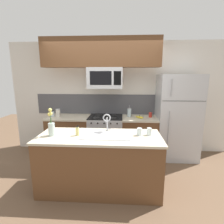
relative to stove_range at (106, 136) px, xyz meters
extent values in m
plane|color=brown|center=(0.00, -0.90, -0.46)|extent=(10.00, 10.00, 0.00)
cube|color=silver|center=(0.30, 0.38, 0.84)|extent=(5.20, 0.10, 2.60)
cube|color=#4C4C51|center=(0.00, 0.32, 0.69)|extent=(3.41, 0.01, 0.48)
cube|color=brown|center=(-0.85, 0.00, -0.02)|extent=(0.94, 0.62, 0.88)
cube|color=beige|center=(-0.85, 0.00, 0.43)|extent=(0.97, 0.65, 0.03)
cube|color=brown|center=(0.76, 0.00, -0.02)|extent=(0.77, 0.62, 0.88)
cube|color=beige|center=(0.76, 0.00, 0.43)|extent=(0.80, 0.65, 0.03)
cube|color=#B7BABF|center=(0.00, 0.00, -0.01)|extent=(0.76, 0.62, 0.91)
cube|color=black|center=(0.00, 0.00, 0.45)|extent=(0.76, 0.62, 0.01)
cylinder|color=black|center=(-0.18, -0.14, 0.46)|extent=(0.15, 0.15, 0.01)
cylinder|color=black|center=(0.18, -0.14, 0.46)|extent=(0.15, 0.15, 0.01)
cylinder|color=black|center=(-0.18, 0.14, 0.46)|extent=(0.15, 0.15, 0.01)
cylinder|color=black|center=(0.18, 0.14, 0.46)|extent=(0.15, 0.15, 0.01)
cylinder|color=black|center=(-0.27, -0.32, 0.39)|extent=(0.03, 0.02, 0.03)
cylinder|color=black|center=(-0.14, -0.32, 0.39)|extent=(0.03, 0.02, 0.03)
cylinder|color=black|center=(0.00, -0.32, 0.39)|extent=(0.03, 0.02, 0.03)
cylinder|color=black|center=(0.14, -0.32, 0.39)|extent=(0.03, 0.02, 0.03)
cylinder|color=black|center=(0.27, -0.32, 0.39)|extent=(0.03, 0.02, 0.03)
cube|color=#B7BABF|center=(0.00, -0.02, 1.32)|extent=(0.74, 0.40, 0.44)
cube|color=black|center=(-0.07, -0.22, 1.32)|extent=(0.45, 0.00, 0.28)
cube|color=black|center=(0.27, -0.22, 1.32)|extent=(0.15, 0.00, 0.28)
cube|color=brown|center=(-0.09, -0.05, 1.84)|extent=(2.47, 0.34, 0.60)
cube|color=#B7BABF|center=(1.59, 0.02, 0.47)|extent=(0.88, 0.72, 1.86)
cube|color=black|center=(1.59, -0.34, 0.88)|extent=(0.85, 0.00, 0.01)
cylinder|color=#99999E|center=(1.32, -0.36, 1.14)|extent=(0.01, 0.01, 0.33)
cylinder|color=#99999E|center=(1.32, -0.36, 0.32)|extent=(0.01, 0.01, 0.71)
cylinder|color=silver|center=(-1.22, -0.02, 0.51)|extent=(0.09, 0.09, 0.13)
cylinder|color=black|center=(-1.22, -0.02, 0.58)|extent=(0.09, 0.09, 0.01)
cylinder|color=silver|center=(-1.09, -0.02, 0.53)|extent=(0.10, 0.10, 0.16)
cylinder|color=#B2B2B7|center=(-1.09, -0.02, 0.62)|extent=(0.10, 0.10, 0.02)
ellipsoid|color=yellow|center=(0.74, -0.07, 0.47)|extent=(0.16, 0.14, 0.06)
ellipsoid|color=yellow|center=(0.75, -0.05, 0.47)|extent=(0.17, 0.10, 0.05)
ellipsoid|color=yellow|center=(0.75, -0.07, 0.47)|extent=(0.18, 0.06, 0.06)
ellipsoid|color=yellow|center=(0.76, -0.05, 0.47)|extent=(0.18, 0.06, 0.07)
ellipsoid|color=yellow|center=(0.77, -0.07, 0.47)|extent=(0.17, 0.11, 0.06)
ellipsoid|color=yellow|center=(0.77, -0.05, 0.47)|extent=(0.15, 0.14, 0.06)
cylinder|color=brown|center=(0.76, -0.06, 0.50)|extent=(0.02, 0.02, 0.03)
cylinder|color=silver|center=(0.53, 0.06, 0.54)|extent=(0.09, 0.09, 0.18)
cylinder|color=#A3A3AA|center=(0.53, 0.06, 0.64)|extent=(0.08, 0.08, 0.02)
cylinder|color=#A3A3AA|center=(0.53, 0.06, 0.67)|extent=(0.01, 0.01, 0.05)
sphere|color=#A3A3AA|center=(0.53, 0.06, 0.71)|extent=(0.02, 0.02, 0.02)
cylinder|color=#B22D23|center=(1.01, 0.05, 0.50)|extent=(0.08, 0.08, 0.11)
cube|color=brown|center=(0.02, -1.25, -0.02)|extent=(1.90, 0.75, 0.88)
cube|color=beige|center=(0.02, -1.25, 0.43)|extent=(1.93, 0.78, 0.03)
cube|color=#ADAFB5|center=(0.12, -1.25, 0.45)|extent=(0.76, 0.41, 0.01)
cube|color=#ADAFB5|center=(-0.05, -1.25, 0.37)|extent=(0.30, 0.31, 0.15)
cube|color=#ADAFB5|center=(0.30, -1.25, 0.37)|extent=(0.30, 0.31, 0.15)
cylinder|color=#B7BABF|center=(0.12, -1.00, 0.46)|extent=(0.04, 0.04, 0.02)
cylinder|color=#B7BABF|center=(0.12, -1.00, 0.58)|extent=(0.02, 0.02, 0.22)
torus|color=#B7BABF|center=(0.12, -1.06, 0.69)|extent=(0.13, 0.02, 0.13)
cylinder|color=#B7BABF|center=(0.12, -1.11, 0.66)|extent=(0.02, 0.02, 0.06)
cube|color=#B7BABF|center=(0.16, -1.00, 0.48)|extent=(0.07, 0.01, 0.01)
cylinder|color=#DBCC75|center=(-0.32, -1.27, 0.51)|extent=(0.05, 0.05, 0.13)
cylinder|color=black|center=(-0.32, -1.27, 0.59)|extent=(0.02, 0.02, 0.02)
cube|color=black|center=(-0.30, -1.27, 0.61)|extent=(0.03, 0.01, 0.01)
cylinder|color=silver|center=(0.65, -1.20, 0.51)|extent=(0.08, 0.08, 0.12)
cylinder|color=silver|center=(0.81, -1.17, 0.51)|extent=(0.07, 0.07, 0.12)
cylinder|color=silver|center=(-0.72, -1.29, 0.55)|extent=(0.10, 0.10, 0.20)
cylinder|color=silver|center=(-0.72, -1.29, 0.48)|extent=(0.09, 0.09, 0.06)
cylinder|color=#386B2D|center=(-0.73, -1.28, 0.65)|extent=(0.03, 0.03, 0.27)
sphere|color=#EFE066|center=(-0.74, -1.27, 0.78)|extent=(0.06, 0.06, 0.06)
cylinder|color=#386B2D|center=(-0.71, -1.31, 0.69)|extent=(0.02, 0.04, 0.35)
sphere|color=#EFE066|center=(-0.70, -1.33, 0.86)|extent=(0.06, 0.06, 0.06)
cylinder|color=#386B2D|center=(-0.71, -1.31, 0.66)|extent=(0.02, 0.03, 0.30)
sphere|color=#EFE066|center=(-0.70, -1.32, 0.81)|extent=(0.05, 0.05, 0.05)
camera|label=1|loc=(0.38, -3.83, 1.37)|focal=28.00mm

